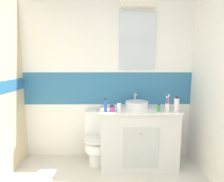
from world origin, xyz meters
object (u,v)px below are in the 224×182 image
Objects in this scene: toothbrush_cup at (167,107)px; hair_gel_jar at (112,109)px; deodorant_spray_can at (105,105)px; soap_dispenser at (119,107)px; mouthwash_bottle at (176,105)px; toilet at (97,140)px; sink_basin at (137,104)px; perfume_flask_small at (159,108)px.

toothbrush_cup is 2.56× the size of hair_gel_jar.
deodorant_spray_can reaches higher than hair_gel_jar.
mouthwash_bottle is at bearing -0.52° from soap_dispenser.
mouthwash_bottle is 2.25× the size of hair_gel_jar.
toilet is 1.24m from mouthwash_bottle.
perfume_flask_small is (0.26, -0.22, 0.00)m from sink_basin.
toilet is at bearing -178.46° from sink_basin.
sink_basin is at bearing 154.42° from mouthwash_bottle.
perfume_flask_small reaches higher than toilet.
hair_gel_jar is (-0.74, -0.02, -0.02)m from toothbrush_cup.
mouthwash_bottle is at bearing -1.63° from deodorant_spray_can.
sink_basin is 0.79m from toilet.
soap_dispenser is (-0.27, -0.23, 0.01)m from sink_basin.
mouthwash_bottle reaches higher than hair_gel_jar.
mouthwash_bottle reaches higher than perfume_flask_small.
mouthwash_bottle is 1.12× the size of deodorant_spray_can.
toilet is at bearing 137.49° from hair_gel_jar.
hair_gel_jar is (-0.09, 0.01, -0.02)m from soap_dispenser.
toothbrush_cup is at bearing -11.10° from toilet.
soap_dispenser is 0.53m from perfume_flask_small.
sink_basin is 1.86× the size of mouthwash_bottle.
toothbrush_cup is (0.38, -0.21, 0.01)m from sink_basin.
toilet is 1.02m from perfume_flask_small.
sink_basin reaches higher than toilet.
soap_dispenser is at bearing -179.09° from perfume_flask_small.
deodorant_spray_can is at bearing 179.08° from perfume_flask_small.
toothbrush_cup is 0.12m from mouthwash_bottle.
perfume_flask_small is at bearing -172.65° from toothbrush_cup.
sink_basin is 0.47× the size of toilet.
sink_basin reaches higher than perfume_flask_small.
perfume_flask_small is (0.53, 0.01, -0.01)m from soap_dispenser.
sink_basin is at bearing 139.95° from perfume_flask_small.
perfume_flask_small is 0.60× the size of deodorant_spray_can.
toilet is 0.60m from hair_gel_jar.
deodorant_spray_can reaches higher than toilet.
sink_basin is 0.34m from perfume_flask_small.
sink_basin is 4.18× the size of hair_gel_jar.
soap_dispenser is at bearing -34.30° from toilet.
toothbrush_cup is 0.83m from deodorant_spray_can.
sink_basin reaches higher than hair_gel_jar.
deodorant_spray_can is at bearing -55.44° from toilet.
perfume_flask_small is at bearing -13.63° from toilet.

